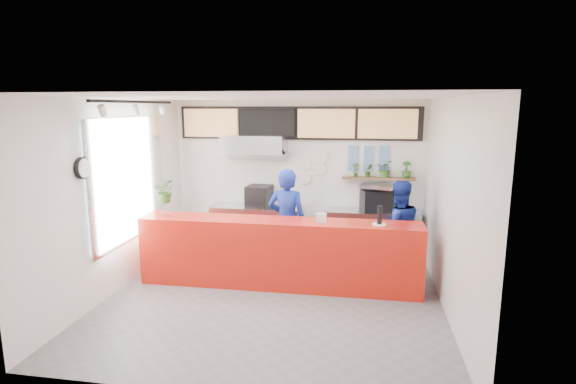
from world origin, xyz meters
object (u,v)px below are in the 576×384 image
Objects in this scene: espresso_machine at (378,201)px; pepper_mill at (380,215)px; staff_center at (287,222)px; service_counter at (279,253)px; staff_right at (398,230)px; panini_oven at (259,196)px.

pepper_mill is at bearing -105.17° from espresso_machine.
staff_center is 6.55× the size of pepper_mill.
staff_center reaches higher than service_counter.
staff_right is at bearing -89.69° from espresso_machine.
espresso_machine is 2.19× the size of pepper_mill.
service_counter is at bearing 178.46° from pepper_mill.
espresso_machine is at bearing 6.50° from panini_oven.
pepper_mill is at bearing 48.41° from staff_right.
staff_right is (1.86, 0.08, -0.08)m from staff_center.
service_counter is 15.91× the size of pepper_mill.
espresso_machine is 0.37× the size of staff_right.
pepper_mill reaches higher than panini_oven.
panini_oven is 2.88m from staff_right.
service_counter is 1.72m from pepper_mill.
service_counter is 9.67× the size of panini_oven.
service_counter is 0.68m from staff_center.
pepper_mill is at bearing 165.97° from staff_center.
service_counter is at bearing 2.92° from staff_right.
staff_center reaches higher than espresso_machine.
panini_oven is 1.47m from staff_center.
espresso_machine is at bearing -134.02° from staff_center.
espresso_machine is (1.60, 1.80, 0.55)m from service_counter.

